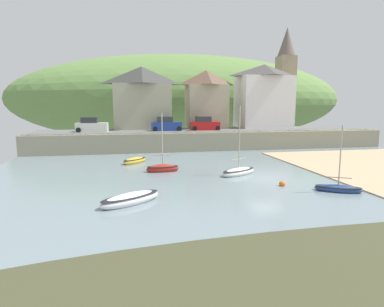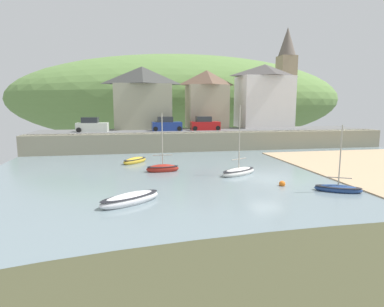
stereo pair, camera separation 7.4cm
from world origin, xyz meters
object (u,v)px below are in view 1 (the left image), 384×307
(church_with_spire, at_px, (286,76))
(parked_car_end_of_row, at_px, (205,124))
(waterfront_building_right, at_px, (264,96))
(sailboat_blue_trim, at_px, (131,199))
(sailboat_tall_mast, at_px, (338,188))
(fishing_boat_green, at_px, (239,171))
(sailboat_far_left, at_px, (135,161))
(waterfront_building_left, at_px, (142,97))
(parked_car_near_slipway, at_px, (92,126))
(parked_car_by_wall, at_px, (166,125))
(waterfront_building_centre, at_px, (206,99))
(rowboat_small_beached, at_px, (163,168))
(mooring_buoy, at_px, (282,184))

(church_with_spire, relative_size, parked_car_end_of_row, 4.05)
(waterfront_building_right, xyz_separation_m, church_with_spire, (5.66, 4.00, 3.55))
(sailboat_blue_trim, bearing_deg, parked_car_end_of_row, 34.23)
(sailboat_tall_mast, bearing_deg, waterfront_building_right, 105.11)
(fishing_boat_green, xyz_separation_m, sailboat_far_left, (-8.80, 7.38, -0.04))
(sailboat_far_left, bearing_deg, waterfront_building_right, -8.73)
(waterfront_building_left, relative_size, parked_car_near_slipway, 2.18)
(waterfront_building_left, relative_size, fishing_boat_green, 1.50)
(parked_car_by_wall, xyz_separation_m, parked_car_end_of_row, (5.51, 0.00, 0.00))
(sailboat_far_left, bearing_deg, church_with_spire, -9.15)
(sailboat_blue_trim, xyz_separation_m, parked_car_end_of_row, (10.54, 25.35, 2.94))
(fishing_boat_green, bearing_deg, waterfront_building_centre, 54.71)
(sailboat_blue_trim, bearing_deg, sailboat_far_left, 54.96)
(parked_car_by_wall, bearing_deg, parked_car_near_slipway, 178.44)
(sailboat_far_left, distance_m, parked_car_by_wall, 12.61)
(sailboat_tall_mast, relative_size, sailboat_far_left, 1.59)
(church_with_spire, height_order, sailboat_blue_trim, church_with_spire)
(church_with_spire, xyz_separation_m, sailboat_far_left, (-26.52, -19.87, -10.75))
(rowboat_small_beached, xyz_separation_m, sailboat_tall_mast, (11.44, -9.10, -0.07))
(rowboat_small_beached, bearing_deg, sailboat_tall_mast, -41.12)
(waterfront_building_centre, xyz_separation_m, sailboat_far_left, (-11.38, -15.87, -6.67))
(sailboat_far_left, bearing_deg, parked_car_end_of_row, 2.44)
(waterfront_building_right, distance_m, parked_car_end_of_row, 12.42)
(waterfront_building_left, relative_size, mooring_buoy, 19.29)
(waterfront_building_left, bearing_deg, fishing_boat_green, -72.55)
(waterfront_building_centre, xyz_separation_m, church_with_spire, (15.14, 4.00, 4.08))
(waterfront_building_centre, relative_size, sailboat_tall_mast, 1.84)
(mooring_buoy, bearing_deg, waterfront_building_centre, 88.69)
(church_with_spire, relative_size, rowboat_small_beached, 3.05)
(waterfront_building_right, xyz_separation_m, sailboat_far_left, (-20.86, -15.87, -7.19))
(parked_car_end_of_row, bearing_deg, waterfront_building_centre, 74.79)
(rowboat_small_beached, distance_m, parked_car_near_slipway, 18.24)
(waterfront_building_left, distance_m, sailboat_blue_trim, 30.68)
(waterfront_building_centre, bearing_deg, parked_car_near_slipway, -165.04)
(sailboat_far_left, height_order, parked_car_by_wall, parked_car_by_wall)
(church_with_spire, distance_m, sailboat_blue_trim, 44.59)
(sailboat_blue_trim, height_order, mooring_buoy, sailboat_blue_trim)
(waterfront_building_right, xyz_separation_m, mooring_buoy, (-10.11, -27.56, -7.29))
(waterfront_building_left, bearing_deg, parked_car_near_slipway, -147.10)
(sailboat_far_left, height_order, parked_car_near_slipway, parked_car_near_slipway)
(sailboat_far_left, xyz_separation_m, parked_car_end_of_row, (10.09, 11.37, 2.97))
(waterfront_building_centre, distance_m, mooring_buoy, 28.39)
(waterfront_building_right, height_order, parked_car_end_of_row, waterfront_building_right)
(sailboat_blue_trim, bearing_deg, parked_car_by_wall, 45.60)
(waterfront_building_centre, bearing_deg, church_with_spire, 14.80)
(waterfront_building_left, xyz_separation_m, rowboat_small_beached, (0.94, -20.68, -6.78))
(waterfront_building_left, distance_m, parked_car_by_wall, 6.69)
(waterfront_building_centre, height_order, rowboat_small_beached, waterfront_building_centre)
(mooring_buoy, bearing_deg, parked_car_end_of_row, 91.65)
(church_with_spire, bearing_deg, parked_car_near_slipway, -165.12)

